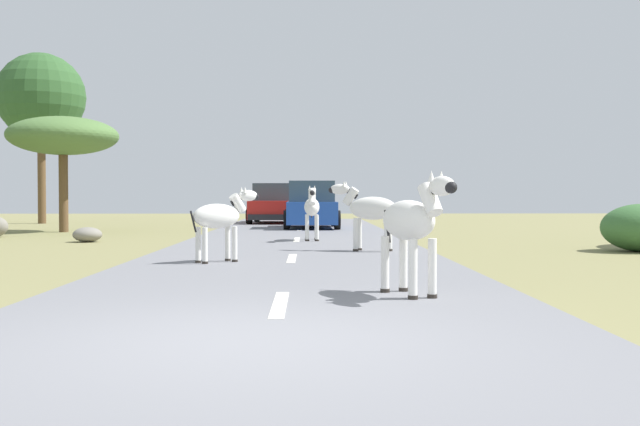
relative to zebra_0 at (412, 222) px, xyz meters
name	(u,v)px	position (x,y,z in m)	size (l,w,h in m)	color
ground_plane	(249,345)	(-1.75, -2.66, -0.95)	(90.00, 90.00, 0.00)	olive
road	(270,342)	(-1.57, -2.66, -0.92)	(6.00, 64.00, 0.05)	slate
lane_markings	(263,366)	(-1.57, -3.66, -0.89)	(0.16, 56.00, 0.01)	silver
zebra_0	(412,222)	(0.00, 0.00, 0.00)	(0.85, 1.51, 1.50)	silver
zebra_1	(220,217)	(-2.85, 4.59, -0.07)	(1.25, 1.06, 1.38)	silver
zebra_2	(369,209)	(0.07, 7.22, 0.02)	(1.55, 0.84, 1.54)	silver
zebra_3	(312,208)	(-1.16, 10.96, -0.01)	(0.42, 1.57, 1.48)	silver
car_0	(311,206)	(-1.14, 18.70, -0.10)	(2.05, 4.36, 1.74)	#1E479E
car_1	(274,205)	(-2.80, 23.94, -0.10)	(2.20, 4.43, 1.74)	red
tree_4	(63,137)	(-9.68, 16.71, 2.34)	(3.74, 3.74, 3.96)	brown
tree_5	(41,97)	(-13.20, 24.45, 4.69)	(3.88, 3.88, 7.61)	brown
rock_0	(87,235)	(-7.24, 11.22, -0.74)	(0.78, 0.74, 0.40)	gray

